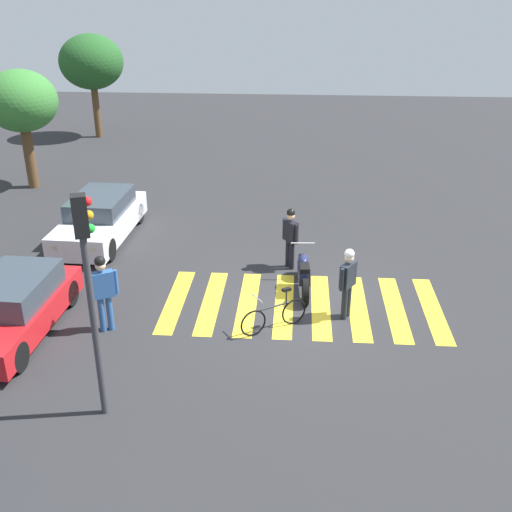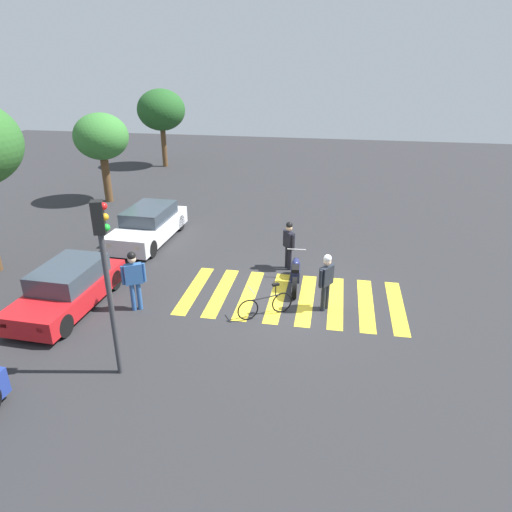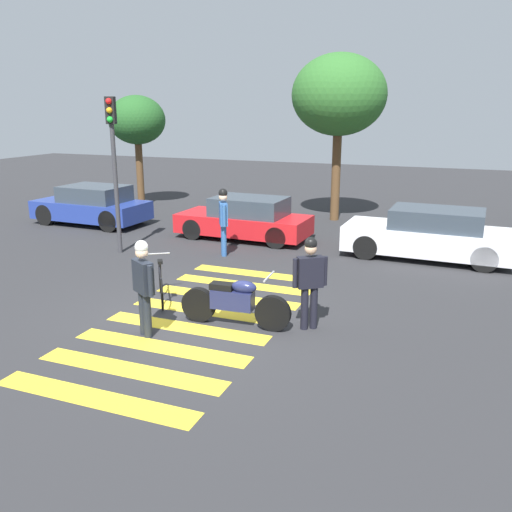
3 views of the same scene
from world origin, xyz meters
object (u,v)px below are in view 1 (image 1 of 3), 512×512
Objects in this scene: police_motorcycle at (304,274)px; leaning_bicycle at (274,316)px; pedestrian_bystander at (103,288)px; car_white_van at (100,219)px; traffic_light_pole at (89,275)px; officer_by_motorcycle at (348,279)px; car_red_convertible at (14,307)px; officer_on_foot at (290,234)px.

police_motorcycle is 2.09m from leaning_bicycle.
pedestrian_bystander is 5.57m from car_white_van.
traffic_light_pole is (-8.11, -2.56, 2.18)m from car_white_van.
officer_by_motorcycle reaches higher than car_red_convertible.
officer_on_foot is at bearing -105.92° from car_white_van.
car_red_convertible is at bearing 177.09° from car_white_van.
officer_on_foot is 0.41× the size of traffic_light_pole.
car_white_van is (2.99, 6.20, 0.19)m from police_motorcycle.
officer_by_motorcycle is 0.42× the size of traffic_light_pole.
traffic_light_pole is (-3.14, 2.98, 2.48)m from leaning_bicycle.
pedestrian_bystander is (-0.30, 3.79, 0.72)m from leaning_bicycle.
police_motorcycle is 1.15× the size of pedestrian_bystander.
leaning_bicycle is 0.83× the size of officer_by_motorcycle.
police_motorcycle is 1.47× the size of leaning_bicycle.
car_white_van is at bearing 17.51° from traffic_light_pole.
traffic_light_pole is at bearing 129.53° from officer_by_motorcycle.
police_motorcycle is at bearing -18.41° from leaning_bicycle.
car_red_convertible is (-0.50, 5.81, 0.26)m from leaning_bicycle.
police_motorcycle is 1.73m from officer_by_motorcycle.
leaning_bicycle is 0.78× the size of pedestrian_bystander.
traffic_light_pole is at bearing 144.64° from police_motorcycle.
officer_on_foot is 0.99× the size of officer_by_motorcycle.
officer_on_foot is 7.46m from traffic_light_pole.
officer_by_motorcycle reaches higher than officer_on_foot.
leaning_bicycle is 0.83× the size of officer_on_foot.
car_red_convertible is at bearing 94.92° from leaning_bicycle.
officer_on_foot is (3.31, -0.28, 0.64)m from leaning_bicycle.
leaning_bicycle is at bearing -131.93° from car_white_van.
traffic_light_pole is (-5.12, 3.64, 2.37)m from police_motorcycle.
traffic_light_pole reaches higher than officer_on_foot.
officer_on_foot reaches higher than car_red_convertible.
police_motorcycle is 6.72m from traffic_light_pole.
car_white_van is at bearing -2.91° from car_red_convertible.
officer_on_foot is at bearing -4.88° from leaning_bicycle.
officer_by_motorcycle reaches higher than leaning_bicycle.
leaning_bicycle is 3.38m from officer_on_foot.
car_white_van is (4.29, 7.20, -0.36)m from officer_by_motorcycle.
officer_on_foot reaches higher than car_white_van.
car_white_van is at bearing 18.29° from pedestrian_bystander.
traffic_light_pole reaches higher than leaning_bicycle.
police_motorcycle is at bearing -115.74° from car_white_van.
car_white_van is (5.27, 1.74, -0.43)m from pedestrian_bystander.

